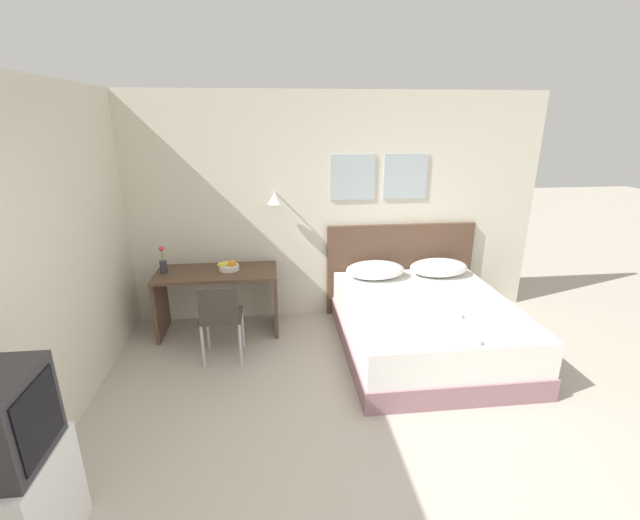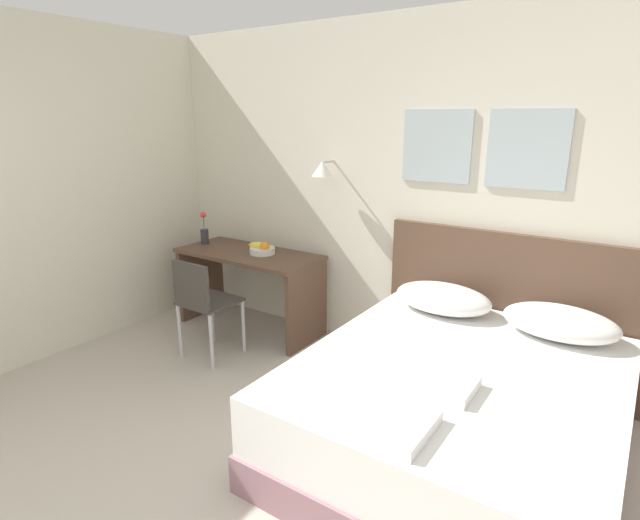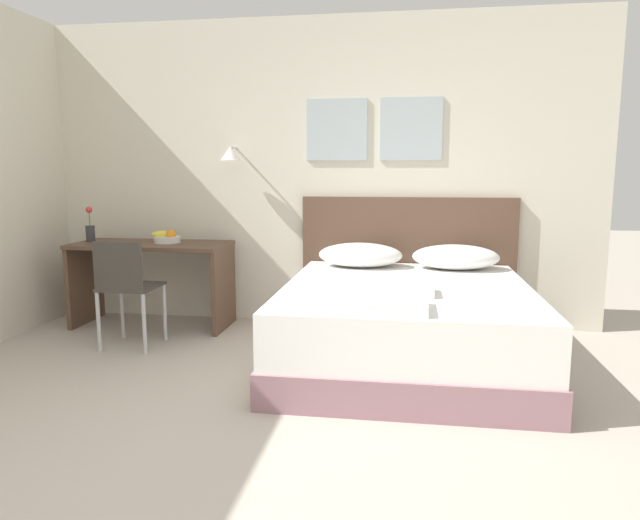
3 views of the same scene
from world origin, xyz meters
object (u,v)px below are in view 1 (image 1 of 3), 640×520
desk_chair (221,316)px  tv_stand (22,510)px  pillow_left (375,270)px  pillow_right (439,268)px  folded_towel_near_foot (438,311)px  bed (426,326)px  desk (218,289)px  folded_towel_mid_bed (453,334)px  headboard (400,268)px  fruit_bowl (229,266)px  flower_vase (163,264)px

desk_chair → tv_stand: 2.14m
pillow_left → pillow_right: same height
folded_towel_near_foot → pillow_left: bearing=110.4°
bed → desk: 2.32m
folded_towel_mid_bed → folded_towel_near_foot: bearing=84.0°
headboard → desk_chair: 2.32m
bed → fruit_bowl: fruit_bowl is taller
folded_towel_mid_bed → desk: 2.58m
tv_stand → desk_chair: bearing=65.9°
desk → fruit_bowl: fruit_bowl is taller
headboard → bed: bearing=-90.0°
flower_vase → pillow_right: bearing=0.5°
headboard → fruit_bowl: bearing=-171.8°
pillow_right → folded_towel_near_foot: 1.09m
pillow_right → flower_vase: flower_vase is taller
folded_towel_mid_bed → flower_vase: flower_vase is taller
pillow_left → fruit_bowl: 1.68m
headboard → pillow_right: 0.49m
desk_chair → flower_vase: (-0.66, 0.67, 0.33)m
desk → flower_vase: 0.65m
folded_towel_mid_bed → fruit_bowl: size_ratio=1.43×
headboard → tv_stand: bearing=-135.3°
desk → folded_towel_near_foot: bearing=-24.2°
headboard → desk: bearing=-171.5°
bed → fruit_bowl: size_ratio=7.94×
desk_chair → tv_stand: size_ratio=1.26×
desk_chair → flower_vase: flower_vase is taller
pillow_left → flower_vase: (-2.38, -0.03, 0.18)m
bed → tv_stand: (-2.97, -1.93, 0.05)m
bed → pillow_right: bearing=62.0°
folded_towel_near_foot → desk: size_ratio=0.26×
desk → headboard: bearing=8.5°
bed → folded_towel_near_foot: folded_towel_near_foot is taller
bed → tv_stand: size_ratio=2.97×
pillow_right → desk_chair: 2.59m
pillow_left → folded_towel_mid_bed: size_ratio=1.95×
fruit_bowl → flower_vase: (-0.70, -0.02, 0.07)m
pillow_left → desk_chair: bearing=-157.7°
folded_towel_mid_bed → tv_stand: bearing=-157.9°
fruit_bowl → desk: bearing=-168.1°
bed → folded_towel_mid_bed: folded_towel_mid_bed is taller
headboard → desk_chair: (-2.10, -0.99, -0.06)m
pillow_right → desk: bearing=-179.2°
headboard → desk_chair: size_ratio=2.19×
headboard → desk: (-2.20, -0.33, -0.04)m
desk_chair → flower_vase: size_ratio=2.71×
headboard → desk: 2.22m
desk_chair → pillow_right: bearing=15.8°
pillow_right → folded_towel_near_foot: (-0.39, -1.02, -0.07)m
bed → headboard: (0.00, 1.02, 0.29)m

